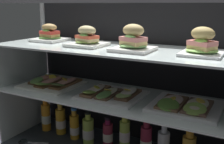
% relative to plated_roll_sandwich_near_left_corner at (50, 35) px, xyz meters
% --- Properties ---
extents(case_frame, '(1.44, 0.52, 0.93)m').
position_rel_plated_roll_sandwich_near_left_corner_xyz_m(case_frame, '(0.48, 0.11, -0.20)').
color(case_frame, gray).
rests_on(case_frame, ground).
extents(riser_lower_tier, '(1.38, 0.46, 0.35)m').
position_rel_plated_roll_sandwich_near_left_corner_xyz_m(riser_lower_tier, '(0.48, -0.05, -0.50)').
color(riser_lower_tier, silver).
rests_on(riser_lower_tier, case_base_deck).
extents(shelf_lower_glass, '(1.40, 0.47, 0.01)m').
position_rel_plated_roll_sandwich_near_left_corner_xyz_m(shelf_lower_glass, '(0.48, -0.05, -0.32)').
color(shelf_lower_glass, silver).
rests_on(shelf_lower_glass, riser_lower_tier).
extents(riser_upper_tier, '(1.38, 0.46, 0.27)m').
position_rel_plated_roll_sandwich_near_left_corner_xyz_m(riser_upper_tier, '(0.48, -0.05, -0.18)').
color(riser_upper_tier, silver).
rests_on(riser_upper_tier, shelf_lower_glass).
extents(shelf_upper_glass, '(1.40, 0.47, 0.01)m').
position_rel_plated_roll_sandwich_near_left_corner_xyz_m(shelf_upper_glass, '(0.48, -0.05, -0.04)').
color(shelf_upper_glass, silver).
rests_on(shelf_upper_glass, riser_upper_tier).
extents(plated_roll_sandwich_near_left_corner, '(0.19, 0.19, 0.11)m').
position_rel_plated_roll_sandwich_near_left_corner_xyz_m(plated_roll_sandwich_near_left_corner, '(0.00, 0.00, 0.00)').
color(plated_roll_sandwich_near_left_corner, white).
rests_on(plated_roll_sandwich_near_left_corner, shelf_upper_glass).
extents(plated_roll_sandwich_left_of_center, '(0.20, 0.20, 0.12)m').
position_rel_plated_roll_sandwich_near_left_corner_xyz_m(plated_roll_sandwich_left_of_center, '(0.33, -0.07, 0.00)').
color(plated_roll_sandwich_left_of_center, white).
rests_on(plated_roll_sandwich_left_of_center, shelf_upper_glass).
extents(plated_roll_sandwich_right_of_center, '(0.20, 0.20, 0.14)m').
position_rel_plated_roll_sandwich_near_left_corner_xyz_m(plated_roll_sandwich_right_of_center, '(0.62, -0.10, 0.01)').
color(plated_roll_sandwich_right_of_center, white).
rests_on(plated_roll_sandwich_right_of_center, shelf_upper_glass).
extents(plated_roll_sandwich_far_left, '(0.19, 0.19, 0.13)m').
position_rel_plated_roll_sandwich_near_left_corner_xyz_m(plated_roll_sandwich_far_left, '(0.95, -0.06, 0.01)').
color(plated_roll_sandwich_far_left, white).
rests_on(plated_roll_sandwich_far_left, shelf_upper_glass).
extents(open_sandwich_tray_far_left, '(0.34, 0.31, 0.06)m').
position_rel_plated_roll_sandwich_near_left_corner_xyz_m(open_sandwich_tray_far_left, '(0.04, -0.05, -0.30)').
color(open_sandwich_tray_far_left, white).
rests_on(open_sandwich_tray_far_left, shelf_lower_glass).
extents(open_sandwich_tray_near_right_corner, '(0.34, 0.31, 0.06)m').
position_rel_plated_roll_sandwich_near_left_corner_xyz_m(open_sandwich_tray_near_right_corner, '(0.48, -0.07, -0.30)').
color(open_sandwich_tray_near_right_corner, white).
rests_on(open_sandwich_tray_near_right_corner, shelf_lower_glass).
extents(open_sandwich_tray_left_of_center, '(0.34, 0.31, 0.06)m').
position_rel_plated_roll_sandwich_near_left_corner_xyz_m(open_sandwich_tray_left_of_center, '(0.90, -0.06, -0.29)').
color(open_sandwich_tray_left_of_center, white).
rests_on(open_sandwich_tray_left_of_center, shelf_lower_glass).
extents(juice_bottle_front_second, '(0.06, 0.06, 0.25)m').
position_rel_plated_roll_sandwich_near_left_corner_xyz_m(juice_bottle_front_second, '(-0.08, 0.01, -0.58)').
color(juice_bottle_front_second, orange).
rests_on(juice_bottle_front_second, case_base_deck).
extents(juice_bottle_front_fourth, '(0.07, 0.07, 0.22)m').
position_rel_plated_roll_sandwich_near_left_corner_xyz_m(juice_bottle_front_fourth, '(0.04, 0.02, -0.59)').
color(juice_bottle_front_fourth, gold).
rests_on(juice_bottle_front_fourth, case_base_deck).
extents(juice_bottle_back_center, '(0.06, 0.06, 0.21)m').
position_rel_plated_roll_sandwich_near_left_corner_xyz_m(juice_bottle_back_center, '(0.17, 0.00, -0.59)').
color(juice_bottle_back_center, gold).
rests_on(juice_bottle_back_center, case_base_deck).
extents(juice_bottle_back_left, '(0.07, 0.07, 0.21)m').
position_rel_plated_roll_sandwich_near_left_corner_xyz_m(juice_bottle_back_left, '(0.28, -0.00, -0.60)').
color(juice_bottle_back_left, '#B4D753').
rests_on(juice_bottle_back_left, case_base_deck).
extents(juice_bottle_back_right, '(0.06, 0.06, 0.20)m').
position_rel_plated_roll_sandwich_near_left_corner_xyz_m(juice_bottle_back_right, '(0.42, 0.01, -0.60)').
color(juice_bottle_back_right, '#972B3E').
rests_on(juice_bottle_back_right, case_base_deck).
extents(juice_bottle_front_left_end, '(0.06, 0.06, 0.24)m').
position_rel_plated_roll_sandwich_near_left_corner_xyz_m(juice_bottle_front_left_end, '(0.53, 0.01, -0.57)').
color(juice_bottle_front_left_end, '#B2D54E').
rests_on(juice_bottle_front_left_end, case_base_deck).
extents(juice_bottle_tucked_behind, '(0.07, 0.07, 0.25)m').
position_rel_plated_roll_sandwich_near_left_corner_xyz_m(juice_bottle_tucked_behind, '(0.67, 0.00, -0.58)').
color(juice_bottle_tucked_behind, '#96283F').
rests_on(juice_bottle_tucked_behind, case_base_deck).
extents(kitchen_scissors, '(0.20, 0.11, 0.01)m').
position_rel_plated_roll_sandwich_near_left_corner_xyz_m(kitchen_scissors, '(-0.07, -0.19, -0.67)').
color(kitchen_scissors, silver).
rests_on(kitchen_scissors, case_base_deck).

